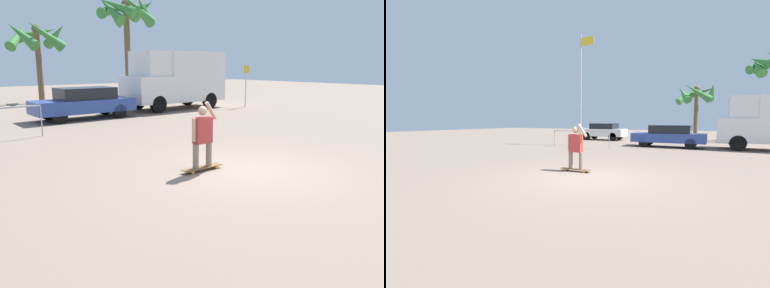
% 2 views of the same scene
% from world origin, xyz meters
% --- Properties ---
extents(ground_plane, '(80.00, 80.00, 0.00)m').
position_xyz_m(ground_plane, '(0.00, 0.00, 0.00)').
color(ground_plane, gray).
extents(skateboard, '(1.08, 0.23, 0.09)m').
position_xyz_m(skateboard, '(-0.84, 0.61, 0.07)').
color(skateboard, brown).
rests_on(skateboard, ground_plane).
extents(person_skateboarder, '(0.71, 0.22, 1.51)m').
position_xyz_m(person_skateboarder, '(-0.84, 0.61, 0.88)').
color(person_skateboarder, gray).
rests_on(person_skateboarder, skateboard).
extents(parked_car_blue, '(4.47, 1.70, 1.41)m').
position_xyz_m(parked_car_blue, '(0.60, 10.42, 0.74)').
color(parked_car_blue, black).
rests_on(parked_car_blue, ground_plane).
extents(parked_car_white, '(3.91, 1.85, 1.45)m').
position_xyz_m(parked_car_white, '(-5.53, 14.24, 0.78)').
color(parked_car_white, black).
rests_on(parked_car_white, ground_plane).
extents(palm_tree_center_background, '(3.69, 3.78, 5.16)m').
position_xyz_m(palm_tree_center_background, '(1.52, 19.44, 4.08)').
color(palm_tree_center_background, brown).
rests_on(palm_tree_center_background, ground_plane).
extents(flagpole, '(1.00, 0.12, 7.43)m').
position_xyz_m(flagpole, '(-4.86, 8.78, 4.19)').
color(flagpole, '#B7B7BC').
rests_on(flagpole, ground_plane).
extents(plaza_railing_segment, '(3.92, 0.05, 1.08)m').
position_xyz_m(plaza_railing_segment, '(-4.21, 7.37, 0.89)').
color(plaza_railing_segment, '#99999E').
rests_on(plaza_railing_segment, ground_plane).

